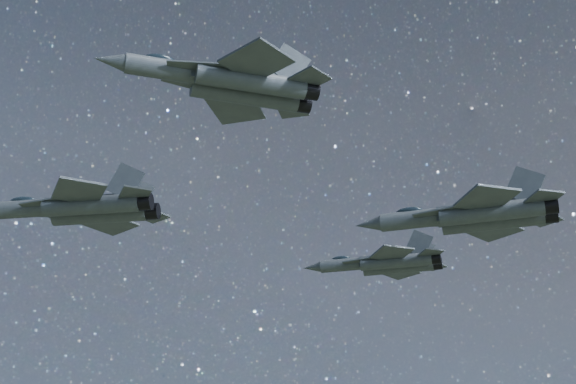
{
  "coord_description": "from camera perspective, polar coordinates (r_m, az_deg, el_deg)",
  "views": [
    {
      "loc": [
        0.31,
        -65.83,
        120.94
      ],
      "look_at": [
        -1.96,
        1.43,
        152.33
      ],
      "focal_mm": 50.0,
      "sensor_mm": 36.0,
      "label": 1
    }
  ],
  "objects": [
    {
      "name": "jet_slot",
      "position": [
        77.06,
        13.13,
        -1.62
      ],
      "size": [
        19.85,
        13.5,
        4.99
      ],
      "rotation": [
        0.0,
        0.0,
        -0.25
      ],
      "color": "#363F44"
    },
    {
      "name": "jet_lead",
      "position": [
        77.29,
        -14.53,
        -1.1
      ],
      "size": [
        19.21,
        13.44,
        4.84
      ],
      "rotation": [
        0.0,
        0.0,
        -0.11
      ],
      "color": "#363F44"
    },
    {
      "name": "jet_right",
      "position": [
        61.82,
        -4.13,
        7.79
      ],
      "size": [
        17.76,
        11.91,
        4.49
      ],
      "rotation": [
        0.0,
        0.0,
        0.32
      ],
      "color": "#363F44"
    },
    {
      "name": "jet_left",
      "position": [
        85.35,
        6.95,
        -5.04
      ],
      "size": [
        15.57,
        10.67,
        3.91
      ],
      "rotation": [
        0.0,
        0.0,
        -0.21
      ],
      "color": "#363F44"
    }
  ]
}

